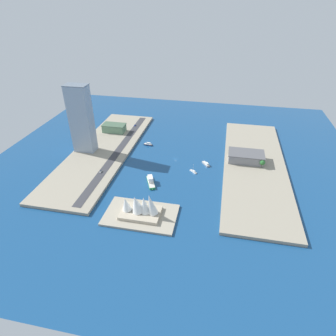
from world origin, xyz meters
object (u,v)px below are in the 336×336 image
sailboat_small_white (193,171)px  hatchback_blue (135,125)px  terminal_long_green (114,128)px  tower_tall_glass (81,119)px  ferry_green_doubledeck (151,181)px  warehouse_low_gray (246,157)px  opera_landmark (140,207)px  van_white (101,171)px  yacht_sleek_gray (206,164)px  traffic_light_waterfront (117,155)px  patrol_launch_navy (148,144)px

sailboat_small_white → hatchback_blue: sailboat_small_white is taller
terminal_long_green → tower_tall_glass: bearing=76.2°
ferry_green_doubledeck → warehouse_low_gray: size_ratio=0.60×
sailboat_small_white → opera_landmark: opera_landmark is taller
tower_tall_glass → van_white: bearing=130.4°
sailboat_small_white → terminal_long_green: bearing=-33.0°
terminal_long_green → warehouse_low_gray: bearing=165.3°
ferry_green_doubledeck → van_white: ferry_green_doubledeck is taller
opera_landmark → tower_tall_glass: bearing=-45.4°
ferry_green_doubledeck → opera_landmark: size_ratio=0.69×
van_white → yacht_sleek_gray: bearing=-158.4°
van_white → warehouse_low_gray: bearing=-159.7°
tower_tall_glass → hatchback_blue: size_ratio=17.92×
ferry_green_doubledeck → traffic_light_waterfront: traffic_light_waterfront is taller
warehouse_low_gray → traffic_light_waterfront: warehouse_low_gray is taller
tower_tall_glass → opera_landmark: (-102.42, 104.03, -34.45)m
warehouse_low_gray → van_white: 169.64m
sailboat_small_white → warehouse_low_gray: 67.33m
terminal_long_green → hatchback_blue: 34.40m
yacht_sleek_gray → hatchback_blue: (114.82, -87.60, 2.70)m
hatchback_blue → ferry_green_doubledeck: bearing=113.6°
terminal_long_green → opera_landmark: size_ratio=0.88×
ferry_green_doubledeck → terminal_long_green: terminal_long_green is taller
tower_tall_glass → traffic_light_waterfront: tower_tall_glass is taller
van_white → hatchback_blue: size_ratio=0.98×
ferry_green_doubledeck → patrol_launch_navy: ferry_green_doubledeck is taller
opera_landmark → van_white: bearing=-42.5°
sailboat_small_white → hatchback_blue: 147.79m
terminal_long_green → warehouse_low_gray: (-183.29, 48.23, -0.19)m
yacht_sleek_gray → patrol_launch_navy: 87.90m
traffic_light_waterfront → opera_landmark: 106.35m
patrol_launch_navy → warehouse_low_gray: bearing=170.3°
terminal_long_green → opera_landmark: opera_landmark is taller
yacht_sleek_gray → ferry_green_doubledeck: 74.14m
yacht_sleek_gray → patrol_launch_navy: (80.34, -35.66, 0.07)m
patrol_launch_navy → opera_landmark: opera_landmark is taller
tower_tall_glass → opera_landmark: 149.99m
patrol_launch_navy → van_white: van_white is taller
patrol_launch_navy → traffic_light_waterfront: 54.78m
hatchback_blue → opera_landmark: size_ratio=0.13×
yacht_sleek_gray → terminal_long_green: bearing=-24.3°
sailboat_small_white → tower_tall_glass: (140.07, -20.30, 43.80)m
patrol_launch_navy → sailboat_small_white: 87.12m
tower_tall_glass → hatchback_blue: bearing=-113.6°
traffic_light_waterfront → opera_landmark: (-55.94, 90.40, 2.71)m
patrol_launch_navy → van_white: 87.03m
hatchback_blue → terminal_long_green: bearing=48.1°
sailboat_small_white → hatchback_blue: bearing=-46.2°
van_white → terminal_long_green: bearing=-77.2°
opera_landmark → sailboat_small_white: bearing=-114.2°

